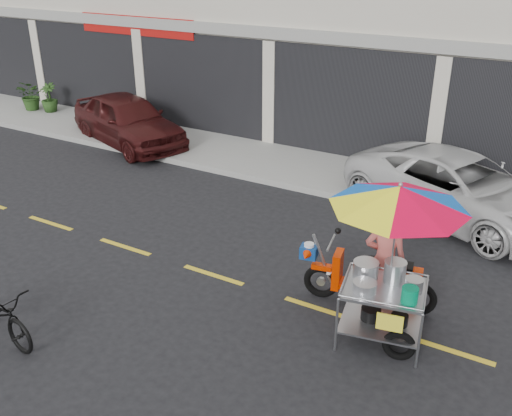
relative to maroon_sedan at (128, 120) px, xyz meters
The scene contains 8 objects.
ground 9.33m from the maroon_sedan, 30.36° to the right, with size 90.00×90.00×0.00m, color black.
sidewalk 8.09m from the maroon_sedan, ahead, with size 45.00×3.00×0.15m, color gray.
centerline 9.33m from the maroon_sedan, 30.36° to the right, with size 42.00×0.10×0.01m, color gold.
maroon_sedan is the anchor object (origin of this frame).
white_pickup 9.09m from the maroon_sedan, ahead, with size 2.21×4.79×1.33m, color silver.
plant_tall 5.01m from the maroon_sedan, behind, with size 0.88×0.76×0.98m, color #234318.
plant_short 4.37m from the maroon_sedan, 167.45° to the left, with size 0.53×0.53×0.94m, color #234318.
food_vendor_rig 10.13m from the maroon_sedan, 27.29° to the right, with size 2.66×2.16×2.41m.
Camera 1 is at (2.86, -6.90, 5.16)m, focal length 40.00 mm.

